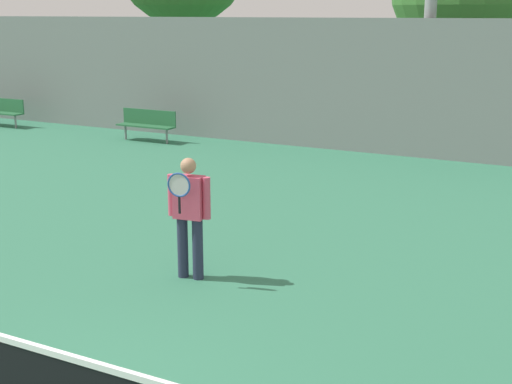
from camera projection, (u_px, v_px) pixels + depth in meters
name	position (u px, v px, depth m)	size (l,w,h in m)	color
tennis_player	(189.00, 211.00, 9.14)	(0.59, 0.44, 1.61)	#282D47
bench_courtside_far	(147.00, 122.00, 19.14)	(1.71, 0.40, 0.84)	#28663D
back_fence	(431.00, 90.00, 16.59)	(35.41, 0.06, 3.25)	gray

